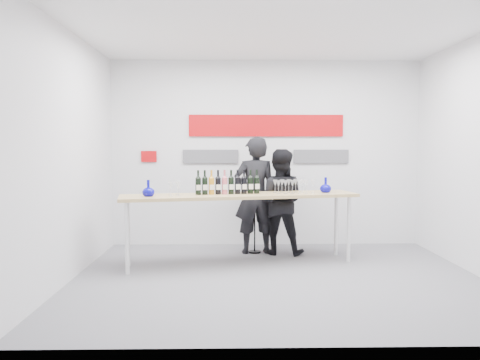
% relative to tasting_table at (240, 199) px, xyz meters
% --- Properties ---
extents(ground, '(5.00, 5.00, 0.00)m').
position_rel_tasting_table_xyz_m(ground, '(0.44, -0.70, -0.89)').
color(ground, slate).
rests_on(ground, ground).
extents(back_wall, '(5.00, 0.04, 3.00)m').
position_rel_tasting_table_xyz_m(back_wall, '(0.44, 1.30, 0.61)').
color(back_wall, silver).
rests_on(back_wall, ground).
extents(signage, '(3.38, 0.02, 0.79)m').
position_rel_tasting_table_xyz_m(signage, '(0.39, 1.27, 0.91)').
color(signage, '#B7070C').
rests_on(signage, back_wall).
extents(tasting_table, '(3.28, 1.25, 0.96)m').
position_rel_tasting_table_xyz_m(tasting_table, '(0.00, 0.00, 0.00)').
color(tasting_table, '#D9B675').
rests_on(tasting_table, ground).
extents(wine_bottles, '(0.88, 0.24, 0.33)m').
position_rel_tasting_table_xyz_m(wine_bottles, '(-0.17, 0.01, 0.24)').
color(wine_bottles, black).
rests_on(wine_bottles, tasting_table).
extents(decanter_left, '(0.16, 0.16, 0.21)m').
position_rel_tasting_table_xyz_m(decanter_left, '(-1.20, -0.27, 0.18)').
color(decanter_left, '#0A089A').
rests_on(decanter_left, tasting_table).
extents(decanter_right, '(0.16, 0.16, 0.21)m').
position_rel_tasting_table_xyz_m(decanter_right, '(1.21, 0.21, 0.18)').
color(decanter_right, '#0A089A').
rests_on(decanter_right, tasting_table).
extents(glasses_left, '(0.19, 0.24, 0.18)m').
position_rel_tasting_table_xyz_m(glasses_left, '(-0.87, -0.17, 0.16)').
color(glasses_left, silver).
rests_on(glasses_left, tasting_table).
extents(glasses_right, '(0.59, 0.30, 0.18)m').
position_rel_tasting_table_xyz_m(glasses_right, '(0.73, 0.14, 0.16)').
color(glasses_right, silver).
rests_on(glasses_right, tasting_table).
extents(presenter_left, '(0.69, 0.49, 1.76)m').
position_rel_tasting_table_xyz_m(presenter_left, '(0.24, 0.67, -0.01)').
color(presenter_left, black).
rests_on(presenter_left, ground).
extents(presenter_right, '(0.88, 0.75, 1.57)m').
position_rel_tasting_table_xyz_m(presenter_right, '(0.60, 0.62, -0.11)').
color(presenter_right, black).
rests_on(presenter_right, ground).
extents(mic_stand, '(0.19, 0.19, 1.61)m').
position_rel_tasting_table_xyz_m(mic_stand, '(0.23, 0.69, -0.40)').
color(mic_stand, black).
rests_on(mic_stand, ground).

